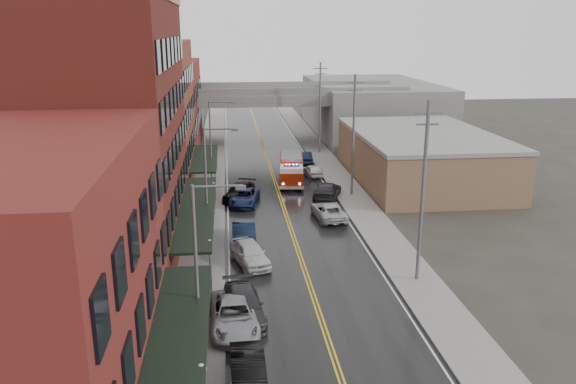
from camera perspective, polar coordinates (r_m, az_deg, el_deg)
road at (r=50.95m, az=-0.25°, el=-2.19°), size 11.00×160.00×0.02m
sidewalk_left at (r=50.73m, az=-8.48°, el=-2.39°), size 3.00×160.00×0.15m
sidewalk_right at (r=52.17m, az=7.76°, el=-1.83°), size 3.00×160.00×0.15m
curb_left at (r=50.68m, az=-6.62°, el=-2.33°), size 0.30×160.00×0.15m
curb_right at (r=51.80m, az=5.98°, el=-1.90°), size 0.30×160.00×0.15m
brick_building_a at (r=25.65m, az=-24.70°, el=-8.66°), size 9.00×18.00×12.00m
brick_building_b at (r=42.48m, az=-17.45°, el=5.83°), size 9.00×20.00×18.00m
brick_building_c at (r=59.77m, az=-14.25°, el=7.46°), size 9.00×15.00×15.00m
brick_building_far at (r=77.17m, az=-12.48°, el=8.34°), size 9.00×20.00×12.00m
tan_building at (r=63.26m, az=13.36°, el=3.37°), size 14.00×22.00×5.00m
right_far_block at (r=91.84m, az=8.42°, el=8.51°), size 18.00×30.00×8.00m
awning_0 at (r=25.81m, az=-11.14°, el=-14.75°), size 2.60×16.00×3.09m
awning_1 at (r=43.19m, az=-9.20°, el=-1.69°), size 2.60×18.00×3.09m
awning_2 at (r=60.07m, az=-8.45°, el=3.44°), size 2.60×13.00×3.09m
globe_lamp_0 at (r=24.41m, az=-8.74°, el=-18.50°), size 0.44×0.44×3.12m
globe_lamp_1 at (r=36.79m, az=-7.93°, el=-5.99°), size 0.44×0.44×3.12m
globe_lamp_2 at (r=50.03m, az=-7.56°, el=0.07°), size 0.44×0.44×3.12m
street_lamp_0 at (r=28.32m, az=-8.84°, el=-6.73°), size 2.64×0.22×9.00m
street_lamp_1 at (r=43.49m, az=-8.03°, el=1.51°), size 2.64×0.22×9.00m
street_lamp_2 at (r=59.11m, az=-7.64°, el=5.44°), size 2.64×0.22×9.00m
utility_pole_0 at (r=36.61m, az=13.55°, el=0.20°), size 1.80×0.24×12.00m
utility_pole_1 at (r=55.34m, az=6.67°, el=5.92°), size 1.80×0.24×12.00m
utility_pole_2 at (r=74.74m, az=3.26°, el=8.68°), size 1.80×0.24×12.00m
overpass at (r=80.86m, az=-2.67°, el=9.04°), size 40.00×10.00×7.50m
fire_truck at (r=60.76m, az=0.35°, el=2.38°), size 3.86×8.09×2.87m
parked_car_left_1 at (r=27.49m, az=-4.06°, el=-17.84°), size 1.74×4.65×1.52m
parked_car_left_2 at (r=32.17m, az=-5.52°, el=-12.35°), size 2.84×5.76×1.57m
parked_car_left_3 at (r=33.15m, az=-4.58°, el=-11.41°), size 2.75×5.61×1.57m
parked_car_left_4 at (r=40.14m, az=-3.90°, el=-6.21°), size 3.21×5.24×1.66m
parked_car_left_5 at (r=43.65m, az=-4.51°, el=-4.32°), size 1.79×5.10×1.68m
parked_car_left_6 at (r=53.56m, az=-4.44°, el=-0.52°), size 3.36×5.54×1.44m
parked_car_left_7 at (r=55.06m, az=-4.95°, el=-0.01°), size 3.83×5.74×1.54m
parked_car_right_0 at (r=49.53m, az=4.12°, el=-1.92°), size 2.85×5.38×1.44m
parked_car_right_1 at (r=55.31m, az=4.00°, el=0.13°), size 3.95×6.02×1.62m
parked_car_right_2 at (r=63.78m, az=2.48°, el=2.21°), size 2.16×4.10×1.33m
parked_car_right_3 at (r=69.85m, az=1.68°, el=3.54°), size 1.73×4.63×1.51m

